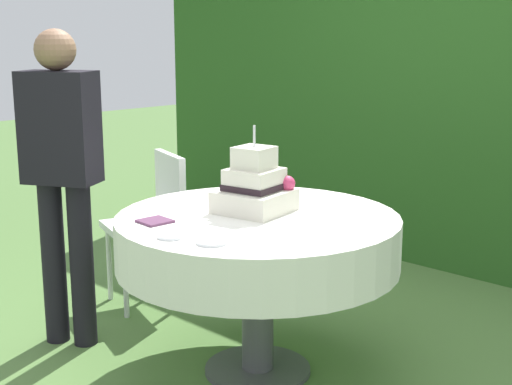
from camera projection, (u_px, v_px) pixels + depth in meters
ground_plane at (258, 371)px, 3.49m from camera, size 20.00×20.00×0.00m
foliage_hedge at (491, 86)px, 4.79m from camera, size 5.70×0.60×2.47m
cake_table at (258, 242)px, 3.35m from camera, size 1.30×1.30×0.77m
wedding_cake at (255, 188)px, 3.37m from camera, size 0.35×0.35×0.40m
serving_plate_near at (212, 242)px, 2.89m from camera, size 0.13×0.13×0.01m
serving_plate_far at (262, 193)px, 3.75m from camera, size 0.12×0.12×0.01m
serving_plate_left at (171, 236)px, 2.97m from camera, size 0.11×0.11×0.01m
napkin_stack at (155, 221)px, 3.21m from camera, size 0.14×0.14×0.01m
garden_chair at (155, 214)px, 4.27m from camera, size 0.51×0.51×0.89m
standing_person at (62, 167)px, 3.62m from camera, size 0.41×0.35×1.60m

